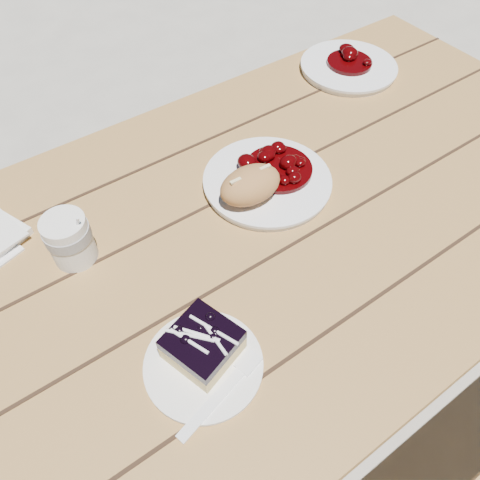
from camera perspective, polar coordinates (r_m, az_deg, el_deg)
ground at (r=1.46m, az=-6.51°, el=-21.47°), size 60.00×60.00×0.00m
picnic_table at (r=0.92m, az=-9.83°, el=-10.45°), size 2.00×1.55×0.75m
main_plate at (r=0.90m, az=3.33°, el=7.11°), size 0.24×0.24×0.02m
goulash_stew at (r=0.90m, az=4.76°, el=9.37°), size 0.13×0.13×0.04m
bread_roll at (r=0.84m, az=1.26°, el=6.72°), size 0.12×0.08×0.06m
dessert_plate at (r=0.69m, az=-4.46°, el=-14.97°), size 0.16×0.16×0.01m
blueberry_cake at (r=0.67m, az=-4.58°, el=-12.54°), size 0.11×0.11×0.05m
fork_dessert at (r=0.66m, az=-3.37°, el=-19.21°), size 0.16×0.06×0.00m
coffee_cup at (r=0.81m, az=-20.06°, el=0.05°), size 0.07×0.07×0.09m
second_plate at (r=1.24m, az=13.07°, el=19.80°), size 0.23×0.23×0.02m
second_stew at (r=1.23m, az=13.33°, el=20.94°), size 0.11×0.11×0.04m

